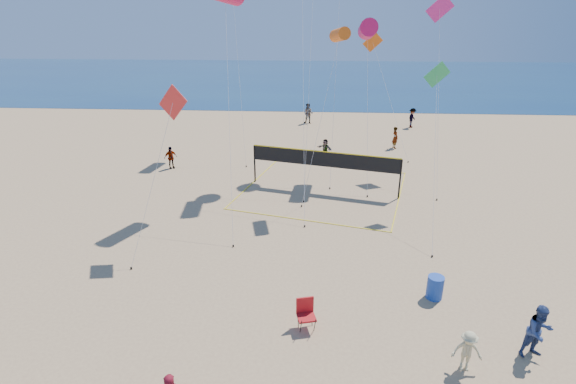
{
  "coord_description": "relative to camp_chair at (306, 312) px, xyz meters",
  "views": [
    {
      "loc": [
        0.22,
        -11.56,
        10.62
      ],
      "look_at": [
        -0.62,
        2.0,
        5.0
      ],
      "focal_mm": 28.0,
      "sensor_mm": 36.0,
      "label": 1
    }
  ],
  "objects": [
    {
      "name": "far_person_0",
      "position": [
        -9.94,
        16.5,
        0.13
      ],
      "size": [
        0.97,
        0.88,
        1.59
      ],
      "primitive_type": "imported",
      "rotation": [
        0.0,
        0.0,
        0.67
      ],
      "color": "gray",
      "rests_on": "ground"
    },
    {
      "name": "kite_4",
      "position": [
        6.47,
        11.2,
        6.13
      ],
      "size": [
        1.62,
        6.6,
        8.01
      ],
      "rotation": [
        0.0,
        0.0,
        0.31
      ],
      "color": "#31B35D",
      "rests_on": "ground"
    },
    {
      "name": "far_person_4",
      "position": [
        9.3,
        29.39,
        0.25
      ],
      "size": [
        1.19,
        1.36,
        1.83
      ],
      "primitive_type": "imported",
      "rotation": [
        0.0,
        0.0,
        1.02
      ],
      "color": "gray",
      "rests_on": "ground"
    },
    {
      "name": "far_person_2",
      "position": [
        6.62,
        22.45,
        0.22
      ],
      "size": [
        0.6,
        0.74,
        1.75
      ],
      "primitive_type": "imported",
      "rotation": [
        0.0,
        0.0,
        1.89
      ],
      "color": "gray",
      "rests_on": "ground"
    },
    {
      "name": "bystander_a",
      "position": [
        7.52,
        -0.95,
        0.3
      ],
      "size": [
        1.07,
        0.92,
        1.92
      ],
      "primitive_type": "imported",
      "rotation": [
        0.0,
        0.0,
        0.24
      ],
      "color": "navy",
      "rests_on": "ground"
    },
    {
      "name": "ocean",
      "position": [
        -0.04,
        60.54,
        -0.65
      ],
      "size": [
        140.0,
        50.0,
        0.03
      ],
      "primitive_type": "cube",
      "color": "navy",
      "rests_on": "ground"
    },
    {
      "name": "kite_5",
      "position": [
        8.04,
        18.57,
        9.28
      ],
      "size": [
        1.81,
        7.3,
        11.4
      ],
      "rotation": [
        0.0,
        0.0,
        0.08
      ],
      "color": "#E42A8A",
      "rests_on": "ground"
    },
    {
      "name": "kite_3",
      "position": [
        -6.17,
        6.22,
        5.75
      ],
      "size": [
        2.41,
        3.43,
        7.55
      ],
      "rotation": [
        0.0,
        0.0,
        -0.28
      ],
      "color": "red",
      "rests_on": "ground"
    },
    {
      "name": "kite_10",
      "position": [
        3.31,
        16.97,
        8.65
      ],
      "size": [
        1.17,
        6.22,
        10.03
      ],
      "rotation": [
        0.0,
        0.0,
        -0.03
      ],
      "color": "#CE1457",
      "rests_on": "ground"
    },
    {
      "name": "far_person_1",
      "position": [
        0.96,
        19.5,
        0.08
      ],
      "size": [
        1.32,
        1.22,
        1.47
      ],
      "primitive_type": "imported",
      "rotation": [
        0.0,
        0.0,
        -0.7
      ],
      "color": "gray",
      "rests_on": "ground"
    },
    {
      "name": "bystander_b",
      "position": [
        5.07,
        -1.71,
        0.05
      ],
      "size": [
        0.97,
        0.62,
        1.43
      ],
      "primitive_type": "imported",
      "rotation": [
        0.0,
        0.0,
        -0.1
      ],
      "color": "#CABA86",
      "rests_on": "ground"
    },
    {
      "name": "camp_chair",
      "position": [
        0.0,
        0.0,
        0.0
      ],
      "size": [
        0.75,
        0.88,
        1.29
      ],
      "rotation": [
        0.0,
        0.0,
        0.25
      ],
      "color": "red",
      "rests_on": "ground"
    },
    {
      "name": "kite_2",
      "position": [
        1.36,
        12.13,
        8.57
      ],
      "size": [
        2.45,
        2.62,
        9.69
      ],
      "rotation": [
        0.0,
        0.0,
        0.29
      ],
      "color": "orange",
      "rests_on": "ground"
    },
    {
      "name": "far_person_3",
      "position": [
        -0.53,
        30.37,
        0.31
      ],
      "size": [
        1.14,
        1.01,
        1.95
      ],
      "primitive_type": "imported",
      "rotation": [
        0.0,
        0.0,
        -0.33
      ],
      "color": "gray",
      "rests_on": "ground"
    },
    {
      "name": "kite_9",
      "position": [
        4.52,
        22.52,
        6.98
      ],
      "size": [
        3.52,
        4.11,
        8.91
      ],
      "rotation": [
        0.0,
        0.0,
        0.09
      ],
      "color": "orange",
      "rests_on": "ground"
    },
    {
      "name": "volleyball_net",
      "position": [
        0.78,
        13.14,
        1.07
      ],
      "size": [
        11.39,
        11.28,
        2.51
      ],
      "rotation": [
        0.0,
        0.0,
        -0.25
      ],
      "color": "black",
      "rests_on": "ground"
    },
    {
      "name": "trash_barrel",
      "position": [
        5.01,
        2.07,
        -0.19
      ],
      "size": [
        0.76,
        0.76,
        0.95
      ],
      "primitive_type": "cylinder",
      "rotation": [
        0.0,
        0.0,
        -0.23
      ],
      "color": "#1940A4",
      "rests_on": "ground"
    },
    {
      "name": "ground",
      "position": [
        -0.04,
        -1.46,
        -0.66
      ],
      "size": [
        120.0,
        120.0,
        0.0
      ],
      "primitive_type": "plane",
      "color": "tan",
      "rests_on": "ground"
    }
  ]
}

